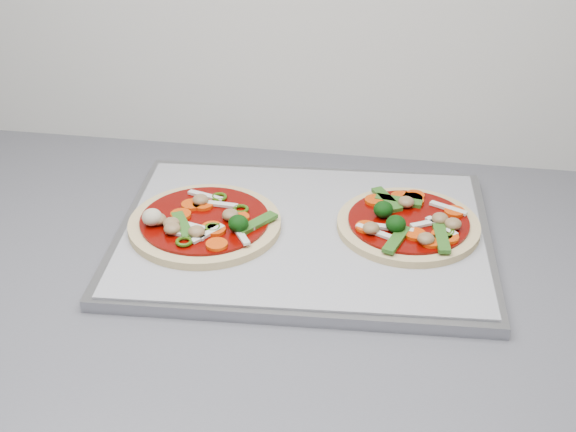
# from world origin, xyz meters

# --- Properties ---
(baking_tray) EXTENTS (0.46, 0.35, 0.01)m
(baking_tray) POSITION_xyz_m (-0.35, 1.36, 0.91)
(baking_tray) COLOR gray
(baking_tray) RESTS_ON countertop
(parchment) EXTENTS (0.45, 0.34, 0.00)m
(parchment) POSITION_xyz_m (-0.35, 1.36, 0.92)
(parchment) COLOR #95959A
(parchment) RESTS_ON baking_tray
(pizza_left) EXTENTS (0.19, 0.19, 0.03)m
(pizza_left) POSITION_xyz_m (-0.47, 1.34, 0.93)
(pizza_left) COLOR tan
(pizza_left) RESTS_ON parchment
(pizza_right) EXTENTS (0.19, 0.19, 0.03)m
(pizza_right) POSITION_xyz_m (-0.23, 1.38, 0.93)
(pizza_right) COLOR tan
(pizza_right) RESTS_ON parchment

